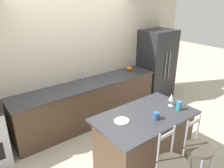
{
  "coord_description": "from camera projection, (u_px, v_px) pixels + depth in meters",
  "views": [
    {
      "loc": [
        -2.1,
        -3.16,
        2.57
      ],
      "look_at": [
        -0.02,
        -0.46,
        1.16
      ],
      "focal_mm": 35.0,
      "sensor_mm": 36.0,
      "label": 1
    }
  ],
  "objects": [
    {
      "name": "wine_glass",
      "position": [
        171.0,
        97.0,
        3.34
      ],
      "size": [
        0.08,
        0.08,
        0.2
      ],
      "color": "white",
      "rests_on": "kitchen_island"
    },
    {
      "name": "back_counter",
      "position": [
        89.0,
        103.0,
        4.59
      ],
      "size": [
        3.16,
        0.68,
        0.9
      ],
      "color": "#4C3828",
      "rests_on": "ground_plane"
    },
    {
      "name": "pumpkin_decoration",
      "position": [
        129.0,
        68.0,
        5.12
      ],
      "size": [
        0.13,
        0.13,
        0.12
      ],
      "color": "orange",
      "rests_on": "back_counter"
    },
    {
      "name": "kitchen_island",
      "position": [
        143.0,
        142.0,
        3.32
      ],
      "size": [
        1.49,
        0.86,
        0.96
      ],
      "color": "#4C3828",
      "rests_on": "ground_plane"
    },
    {
      "name": "coffee_mug",
      "position": [
        156.0,
        116.0,
        3.02
      ],
      "size": [
        0.13,
        0.09,
        0.1
      ],
      "color": "#335689",
      "rests_on": "kitchen_island"
    },
    {
      "name": "refrigerator",
      "position": [
        156.0,
        65.0,
        5.53
      ],
      "size": [
        0.82,
        0.69,
        1.78
      ],
      "color": "#232326",
      "rests_on": "ground_plane"
    },
    {
      "name": "sink_faucet",
      "position": [
        82.0,
        74.0,
        4.51
      ],
      "size": [
        0.02,
        0.13,
        0.22
      ],
      "color": "#ADAFB5",
      "rests_on": "back_counter"
    },
    {
      "name": "bar_stool_far",
      "position": [
        197.0,
        156.0,
        2.87
      ],
      "size": [
        0.37,
        0.37,
        1.12
      ],
      "color": "#99999E",
      "rests_on": "ground_plane"
    },
    {
      "name": "wall_back",
      "position": [
        79.0,
        58.0,
        4.48
      ],
      "size": [
        6.0,
        0.07,
        2.7
      ],
      "color": "beige",
      "rests_on": "ground_plane"
    },
    {
      "name": "ground_plane",
      "position": [
        99.0,
        129.0,
        4.48
      ],
      "size": [
        18.0,
        18.0,
        0.0
      ],
      "primitive_type": "plane",
      "color": "beige"
    },
    {
      "name": "tumbler_cup",
      "position": [
        179.0,
        106.0,
        3.25
      ],
      "size": [
        0.08,
        0.08,
        0.14
      ],
      "color": "teal",
      "rests_on": "kitchen_island"
    },
    {
      "name": "dinner_plate",
      "position": [
        122.0,
        121.0,
        2.98
      ],
      "size": [
        0.22,
        0.22,
        0.02
      ],
      "color": "beige",
      "rests_on": "kitchen_island"
    }
  ]
}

